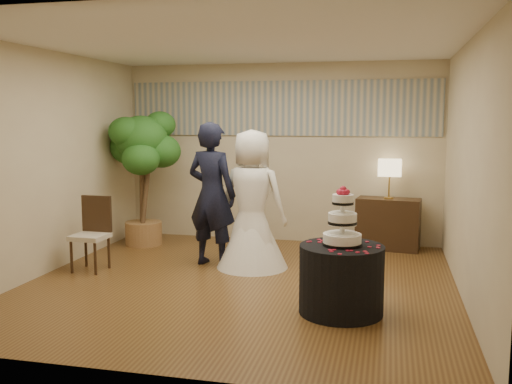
% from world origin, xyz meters
% --- Properties ---
extents(floor, '(5.00, 5.00, 0.00)m').
position_xyz_m(floor, '(0.00, 0.00, 0.00)').
color(floor, brown).
rests_on(floor, ground).
extents(ceiling, '(5.00, 5.00, 0.00)m').
position_xyz_m(ceiling, '(0.00, 0.00, 2.80)').
color(ceiling, white).
rests_on(ceiling, wall_back).
extents(wall_back, '(5.00, 0.06, 2.80)m').
position_xyz_m(wall_back, '(0.00, 2.50, 1.40)').
color(wall_back, '#C8B894').
rests_on(wall_back, ground).
extents(wall_front, '(5.00, 0.06, 2.80)m').
position_xyz_m(wall_front, '(0.00, -2.50, 1.40)').
color(wall_front, '#C8B894').
rests_on(wall_front, ground).
extents(wall_left, '(0.06, 5.00, 2.80)m').
position_xyz_m(wall_left, '(-2.50, 0.00, 1.40)').
color(wall_left, '#C8B894').
rests_on(wall_left, ground).
extents(wall_right, '(0.06, 5.00, 2.80)m').
position_xyz_m(wall_right, '(2.50, 0.00, 1.40)').
color(wall_right, '#C8B894').
rests_on(wall_right, ground).
extents(mural_border, '(4.90, 0.02, 0.85)m').
position_xyz_m(mural_border, '(0.00, 2.48, 2.10)').
color(mural_border, gray).
rests_on(mural_border, wall_back).
extents(groom, '(0.78, 0.61, 1.90)m').
position_xyz_m(groom, '(-0.58, 0.75, 0.95)').
color(groom, black).
rests_on(groom, floor).
extents(bride, '(1.08, 1.08, 1.81)m').
position_xyz_m(bride, '(-0.03, 0.76, 0.90)').
color(bride, white).
rests_on(bride, floor).
extents(cake_table, '(1.04, 1.04, 0.70)m').
position_xyz_m(cake_table, '(1.25, -0.76, 0.35)').
color(cake_table, black).
rests_on(cake_table, floor).
extents(wedding_cake, '(0.39, 0.39, 0.60)m').
position_xyz_m(wedding_cake, '(1.25, -0.76, 1.00)').
color(wedding_cake, white).
rests_on(wedding_cake, cake_table).
extents(console, '(0.96, 0.52, 0.77)m').
position_xyz_m(console, '(1.69, 2.24, 0.38)').
color(console, '#301F11').
rests_on(console, floor).
extents(table_lamp, '(0.33, 0.33, 0.58)m').
position_xyz_m(table_lamp, '(1.69, 2.24, 1.06)').
color(table_lamp, beige).
rests_on(table_lamp, console).
extents(ficus_tree, '(1.39, 1.39, 2.10)m').
position_xyz_m(ficus_tree, '(-1.99, 1.67, 1.05)').
color(ficus_tree, '#265E1D').
rests_on(ficus_tree, floor).
extents(side_chair, '(0.45, 0.47, 0.95)m').
position_xyz_m(side_chair, '(-2.02, 0.11, 0.48)').
color(side_chair, '#301F11').
rests_on(side_chair, floor).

